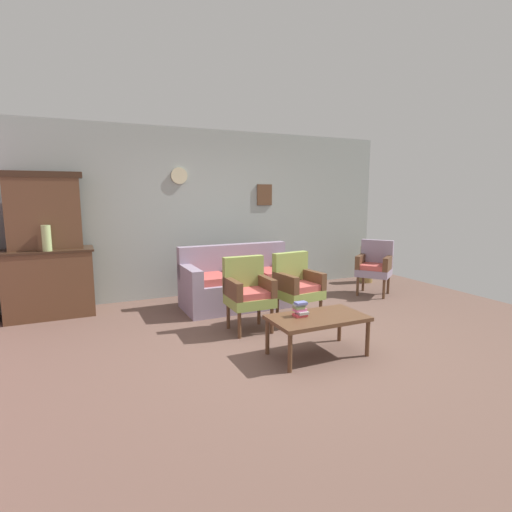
% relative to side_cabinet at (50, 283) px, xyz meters
% --- Properties ---
extents(ground_plane, '(7.68, 7.68, 0.00)m').
position_rel_side_cabinet_xyz_m(ground_plane, '(2.51, -2.25, -0.47)').
color(ground_plane, brown).
extents(wall_back_with_decor, '(6.40, 0.09, 2.70)m').
position_rel_side_cabinet_xyz_m(wall_back_with_decor, '(2.51, 0.38, 0.89)').
color(wall_back_with_decor, '#939E99').
rests_on(wall_back_with_decor, ground).
extents(side_cabinet, '(1.16, 0.55, 0.93)m').
position_rel_side_cabinet_xyz_m(side_cabinet, '(0.00, 0.00, 0.00)').
color(side_cabinet, brown).
rests_on(side_cabinet, ground).
extents(cabinet_upper_hutch, '(0.99, 0.38, 1.03)m').
position_rel_side_cabinet_xyz_m(cabinet_upper_hutch, '(0.00, 0.08, 0.98)').
color(cabinet_upper_hutch, brown).
rests_on(cabinet_upper_hutch, side_cabinet).
extents(vase_on_cabinet, '(0.12, 0.12, 0.34)m').
position_rel_side_cabinet_xyz_m(vase_on_cabinet, '(0.02, -0.18, 0.63)').
color(vase_on_cabinet, '#A1BB74').
rests_on(vase_on_cabinet, side_cabinet).
extents(floral_couch, '(1.75, 0.82, 0.90)m').
position_rel_side_cabinet_xyz_m(floral_couch, '(2.57, -0.59, -0.14)').
color(floral_couch, gray).
rests_on(floral_couch, ground).
extents(armchair_by_doorway, '(0.53, 0.50, 0.90)m').
position_rel_side_cabinet_xyz_m(armchair_by_doorway, '(2.24, -1.64, 0.03)').
color(armchair_by_doorway, '#849947').
rests_on(armchair_by_doorway, ground).
extents(armchair_near_cabinet, '(0.57, 0.55, 0.90)m').
position_rel_side_cabinet_xyz_m(armchair_near_cabinet, '(2.96, -1.58, 0.03)').
color(armchair_near_cabinet, '#849947').
rests_on(armchair_near_cabinet, ground).
extents(wingback_chair_by_fireplace, '(0.70, 0.71, 0.90)m').
position_rel_side_cabinet_xyz_m(wingback_chair_by_fireplace, '(4.86, -0.89, 0.03)').
color(wingback_chair_by_fireplace, gray).
rests_on(wingback_chair_by_fireplace, ground).
extents(coffee_table, '(1.00, 0.56, 0.42)m').
position_rel_side_cabinet_xyz_m(coffee_table, '(2.58, -2.66, -0.09)').
color(coffee_table, brown).
rests_on(coffee_table, ground).
extents(book_stack_on_table, '(0.14, 0.12, 0.15)m').
position_rel_side_cabinet_xyz_m(book_stack_on_table, '(2.42, -2.58, 0.02)').
color(book_stack_on_table, '#DA414B').
rests_on(book_stack_on_table, coffee_table).
extents(floor_vase_by_wall, '(0.24, 0.24, 0.68)m').
position_rel_side_cabinet_xyz_m(floor_vase_by_wall, '(5.36, -0.10, -0.12)').
color(floor_vase_by_wall, olive).
rests_on(floor_vase_by_wall, ground).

